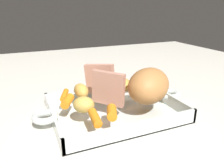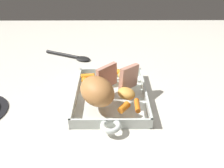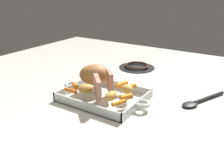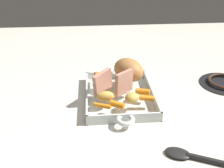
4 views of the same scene
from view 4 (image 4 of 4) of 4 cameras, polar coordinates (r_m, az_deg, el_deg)
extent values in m
plane|color=silver|center=(1.05, 1.54, -2.93)|extent=(1.90, 1.90, 0.00)
cube|color=silver|center=(1.04, 1.54, -2.79)|extent=(0.32, 0.25, 0.01)
cube|color=silver|center=(1.03, -5.17, -2.34)|extent=(0.32, 0.01, 0.04)
cube|color=silver|center=(1.06, 8.13, -1.79)|extent=(0.32, 0.01, 0.04)
cube|color=silver|center=(1.17, 0.75, 1.81)|extent=(0.01, 0.25, 0.04)
cube|color=silver|center=(0.91, 2.60, -7.12)|extent=(0.01, 0.25, 0.04)
torus|color=silver|center=(1.19, 0.68, 2.51)|extent=(0.06, 0.06, 0.02)
torus|color=silver|center=(0.89, 2.74, -7.36)|extent=(0.06, 0.06, 0.02)
ellipsoid|color=#B4763F|center=(1.08, 3.41, 2.90)|extent=(0.16, 0.15, 0.09)
cube|color=tan|center=(0.99, -1.95, 0.31)|extent=(0.08, 0.07, 0.09)
cube|color=tan|center=(0.99, 2.47, 0.30)|extent=(0.07, 0.07, 0.09)
cylinder|color=orange|center=(0.92, 1.07, -4.25)|extent=(0.04, 0.05, 0.02)
cylinder|color=orange|center=(1.11, -3.23, 1.59)|extent=(0.06, 0.02, 0.02)
cylinder|color=orange|center=(0.92, -2.03, -4.48)|extent=(0.03, 0.06, 0.02)
cylinder|color=orange|center=(1.12, -1.10, 2.07)|extent=(0.05, 0.04, 0.02)
cylinder|color=orange|center=(1.00, 6.31, -1.59)|extent=(0.04, 0.06, 0.03)
cylinder|color=orange|center=(0.97, 7.14, -2.88)|extent=(0.02, 0.05, 0.02)
ellipsoid|color=gold|center=(1.06, -1.48, 0.87)|extent=(0.08, 0.08, 0.04)
ellipsoid|color=gold|center=(0.95, -1.38, -2.52)|extent=(0.04, 0.06, 0.04)
ellipsoid|color=gold|center=(0.94, 4.08, -2.84)|extent=(0.07, 0.07, 0.04)
cylinder|color=black|center=(1.23, 22.06, 0.13)|extent=(0.20, 0.20, 0.01)
cylinder|color=black|center=(0.82, 21.50, -14.84)|extent=(0.09, 0.17, 0.02)
ellipsoid|color=black|center=(0.82, 13.33, -13.65)|extent=(0.07, 0.09, 0.01)
camera|label=1|loc=(0.93, 33.98, 6.25)|focal=34.93mm
camera|label=2|loc=(1.59, -1.18, 26.35)|focal=38.24mm
camera|label=3|loc=(0.75, -64.34, 4.16)|focal=39.41mm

